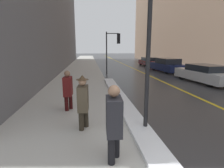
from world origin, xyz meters
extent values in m
cube|color=#B2AFA8|center=(-2.00, 15.00, 0.01)|extent=(4.00, 80.00, 0.01)
cube|color=gold|center=(4.00, 15.00, 0.00)|extent=(0.16, 80.00, 0.00)
cube|color=white|center=(0.19, 4.95, 0.06)|extent=(0.63, 11.30, 0.11)
cylinder|color=black|center=(0.37, 2.31, 1.99)|extent=(0.12, 0.12, 3.99)
cylinder|color=black|center=(0.42, 13.99, 1.91)|extent=(0.11, 0.11, 3.82)
cylinder|color=black|center=(0.96, 13.91, 3.67)|extent=(1.10, 0.23, 0.07)
cube|color=black|center=(1.50, 13.83, 3.22)|extent=(0.33, 0.24, 0.90)
sphere|color=red|center=(1.52, 13.95, 3.51)|extent=(0.19, 0.19, 0.19)
sphere|color=orange|center=(1.52, 13.95, 3.22)|extent=(0.19, 0.19, 0.19)
sphere|color=green|center=(1.52, 13.95, 2.93)|extent=(0.19, 0.19, 0.19)
cylinder|color=black|center=(-0.69, 1.12, 0.44)|extent=(0.15, 0.15, 0.88)
cylinder|color=black|center=(-0.82, 0.88, 0.44)|extent=(0.15, 0.15, 0.88)
cube|color=black|center=(-0.76, 1.00, 1.00)|extent=(0.34, 0.55, 0.77)
sphere|color=#8C664C|center=(-0.76, 1.00, 1.53)|extent=(0.24, 0.24, 0.24)
cube|color=black|center=(-0.74, 1.36, 0.84)|extent=(0.11, 0.23, 0.28)
cylinder|color=#2A241B|center=(-1.36, 2.71, 0.41)|extent=(0.14, 0.14, 0.82)
cylinder|color=#2A241B|center=(-1.50, 2.50, 0.41)|extent=(0.14, 0.14, 0.82)
cube|color=#473D2D|center=(-1.43, 2.60, 0.94)|extent=(0.32, 0.51, 0.72)
sphere|color=tan|center=(-1.43, 2.60, 1.43)|extent=(0.22, 0.22, 0.22)
cylinder|color=#4C3823|center=(-1.43, 2.60, 1.49)|extent=(0.35, 0.35, 0.01)
cone|color=#4C3823|center=(-1.43, 2.60, 1.56)|extent=(0.21, 0.21, 0.13)
cylinder|color=#340C0C|center=(-1.98, 4.42, 0.41)|extent=(0.14, 0.14, 0.83)
cylinder|color=#340C0C|center=(-2.12, 4.21, 0.41)|extent=(0.14, 0.14, 0.83)
cube|color=#561414|center=(-2.05, 4.32, 0.94)|extent=(0.32, 0.52, 0.72)
sphere|color=#8C664C|center=(-2.05, 4.32, 1.43)|extent=(0.22, 0.22, 0.22)
cube|color=black|center=(-2.03, 4.66, 0.79)|extent=(0.11, 0.23, 0.28)
cube|color=silver|center=(6.85, 8.95, 0.48)|extent=(2.26, 4.69, 0.65)
cube|color=black|center=(6.86, 8.84, 1.02)|extent=(1.91, 2.51, 0.43)
cylinder|color=black|center=(5.93, 10.28, 0.34)|extent=(0.27, 0.70, 0.68)
cylinder|color=black|center=(7.52, 10.43, 0.34)|extent=(0.27, 0.70, 0.68)
cylinder|color=black|center=(6.19, 7.48, 0.34)|extent=(0.27, 0.70, 0.68)
cube|color=navy|center=(6.72, 14.73, 0.49)|extent=(2.14, 4.62, 0.69)
cube|color=black|center=(6.73, 14.62, 1.10)|extent=(1.83, 2.46, 0.52)
cylinder|color=black|center=(5.83, 16.06, 0.33)|extent=(0.23, 0.67, 0.65)
cylinder|color=black|center=(7.41, 16.18, 0.33)|extent=(0.23, 0.67, 0.65)
cylinder|color=black|center=(6.04, 13.28, 0.33)|extent=(0.23, 0.67, 0.65)
cylinder|color=black|center=(7.62, 13.40, 0.33)|extent=(0.23, 0.67, 0.65)
cube|color=#600F14|center=(6.91, 20.73, 0.45)|extent=(1.82, 4.23, 0.58)
cube|color=black|center=(6.91, 20.63, 0.95)|extent=(1.67, 2.20, 0.43)
cylinder|color=black|center=(6.14, 22.04, 0.35)|extent=(0.20, 0.70, 0.70)
cylinder|color=black|center=(7.69, 22.03, 0.35)|extent=(0.20, 0.70, 0.70)
cylinder|color=black|center=(6.12, 19.43, 0.35)|extent=(0.20, 0.70, 0.70)
cylinder|color=black|center=(7.68, 19.42, 0.35)|extent=(0.20, 0.70, 0.70)
camera|label=1|loc=(-1.23, -2.30, 2.35)|focal=28.00mm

